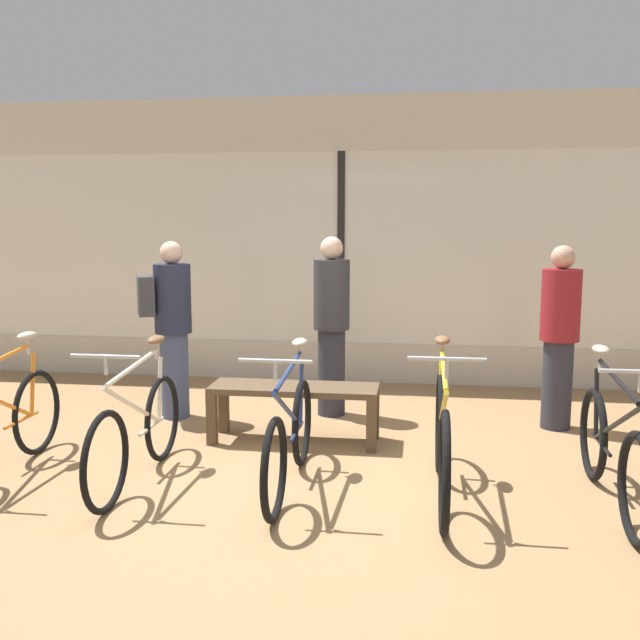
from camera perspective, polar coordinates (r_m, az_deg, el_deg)
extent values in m
plane|color=#99754C|center=(5.19, -2.47, -12.90)|extent=(24.00, 24.00, 0.00)
cube|color=beige|center=(8.24, 1.67, -3.33)|extent=(12.00, 0.08, 0.45)
cube|color=silver|center=(8.08, 1.71, 5.75)|extent=(12.00, 0.04, 2.15)
cube|color=beige|center=(8.14, 1.75, 15.46)|extent=(12.00, 0.08, 0.60)
cube|color=black|center=(8.05, 1.69, 5.74)|extent=(0.08, 0.02, 2.15)
torus|color=black|center=(6.13, -21.70, -6.87)|extent=(0.05, 0.67, 0.67)
cylinder|color=orange|center=(6.04, -22.01, -4.76)|extent=(0.03, 0.11, 0.49)
cylinder|color=orange|center=(5.94, -22.78, -7.39)|extent=(0.03, 0.45, 0.03)
cylinder|color=#B2B2B7|center=(5.94, -22.36, -1.92)|extent=(0.02, 0.02, 0.14)
ellipsoid|color=#B2A893|center=(5.93, -22.40, -1.16)|extent=(0.11, 0.22, 0.06)
torus|color=black|center=(5.69, -12.49, -7.67)|extent=(0.04, 0.66, 0.66)
torus|color=black|center=(4.80, -16.77, -10.80)|extent=(0.04, 0.66, 0.66)
cylinder|color=beige|center=(5.14, -14.71, -6.68)|extent=(0.03, 0.94, 0.51)
cylinder|color=beige|center=(5.60, -12.71, -5.41)|extent=(0.03, 0.11, 0.49)
cylinder|color=beige|center=(5.11, -14.69, -3.61)|extent=(0.03, 0.87, 0.10)
cylinder|color=beige|center=(5.49, -13.33, -8.29)|extent=(0.03, 0.45, 0.03)
cylinder|color=#B2B2B7|center=(5.50, -12.96, -2.36)|extent=(0.02, 0.02, 0.14)
ellipsoid|color=brown|center=(5.48, -12.99, -1.54)|extent=(0.11, 0.22, 0.06)
cylinder|color=#B2B2B7|center=(4.70, -16.77, -3.52)|extent=(0.02, 0.02, 0.12)
cylinder|color=#ADADB2|center=(4.69, -16.80, -2.80)|extent=(0.46, 0.02, 0.02)
torus|color=black|center=(5.46, -1.46, -8.19)|extent=(0.05, 0.65, 0.65)
torus|color=black|center=(4.50, -3.68, -11.84)|extent=(0.05, 0.65, 0.65)
cylinder|color=navy|center=(4.87, -2.56, -7.29)|extent=(0.03, 0.97, 0.51)
cylinder|color=navy|center=(5.36, -1.54, -5.84)|extent=(0.03, 0.11, 0.49)
cylinder|color=navy|center=(4.83, -2.51, -4.05)|extent=(0.03, 0.90, 0.10)
cylinder|color=navy|center=(5.24, -1.88, -8.89)|extent=(0.03, 0.47, 0.03)
cylinder|color=#B2B2B7|center=(5.25, -1.62, -2.66)|extent=(0.02, 0.02, 0.14)
ellipsoid|color=#B2A893|center=(5.24, -1.63, -1.81)|extent=(0.11, 0.22, 0.06)
cylinder|color=#B2B2B7|center=(4.38, -3.59, -4.05)|extent=(0.02, 0.02, 0.12)
cylinder|color=#ADADB2|center=(4.37, -3.60, -3.29)|extent=(0.46, 0.02, 0.02)
torus|color=black|center=(5.37, 9.57, -8.08)|extent=(0.05, 0.74, 0.74)
torus|color=black|center=(4.38, 9.92, -11.87)|extent=(0.05, 0.74, 0.74)
cylinder|color=gold|center=(4.77, 9.81, -7.18)|extent=(0.03, 0.97, 0.51)
cylinder|color=gold|center=(5.27, 9.64, -5.70)|extent=(0.03, 0.11, 0.49)
cylinder|color=gold|center=(4.73, 9.88, -3.87)|extent=(0.03, 0.90, 0.10)
cylinder|color=gold|center=(5.14, 9.64, -8.81)|extent=(0.03, 0.47, 0.03)
cylinder|color=#B2B2B7|center=(5.16, 9.74, -2.46)|extent=(0.02, 0.02, 0.14)
ellipsoid|color=brown|center=(5.15, 9.76, -1.59)|extent=(0.11, 0.22, 0.06)
cylinder|color=#B2B2B7|center=(4.27, 10.09, -3.87)|extent=(0.02, 0.02, 0.12)
cylinder|color=#ADADB2|center=(4.26, 10.11, -3.08)|extent=(0.46, 0.02, 0.02)
torus|color=black|center=(5.52, 21.01, -8.51)|extent=(0.05, 0.66, 0.66)
torus|color=black|center=(4.55, 24.01, -12.22)|extent=(0.05, 0.66, 0.66)
cylinder|color=black|center=(4.93, 22.62, -7.68)|extent=(0.03, 0.99, 0.51)
cylinder|color=black|center=(5.42, 21.24, -6.19)|extent=(0.03, 0.11, 0.49)
cylinder|color=black|center=(4.89, 22.71, -4.48)|extent=(0.03, 0.91, 0.10)
cylinder|color=black|center=(5.30, 21.59, -9.23)|extent=(0.03, 0.48, 0.03)
cylinder|color=#B2B2B7|center=(5.32, 21.51, -3.06)|extent=(0.02, 0.02, 0.14)
ellipsoid|color=#B2A893|center=(5.30, 21.55, -2.21)|extent=(0.11, 0.22, 0.06)
cylinder|color=#B2B2B7|center=(4.44, 24.25, -4.54)|extent=(0.02, 0.02, 0.12)
cube|color=brown|center=(5.97, -2.08, -5.50)|extent=(1.40, 0.44, 0.05)
cube|color=brown|center=(6.01, -8.64, -7.86)|extent=(0.08, 0.08, 0.43)
cube|color=brown|center=(5.78, 4.14, -8.43)|extent=(0.08, 0.08, 0.43)
cube|color=brown|center=(6.34, -7.71, -6.98)|extent=(0.08, 0.08, 0.43)
cube|color=brown|center=(6.13, 4.37, -7.48)|extent=(0.08, 0.08, 0.43)
cylinder|color=#424C6B|center=(6.84, -11.54, -4.33)|extent=(0.35, 0.35, 0.81)
cylinder|color=#23283D|center=(6.73, -11.72, 1.69)|extent=(0.46, 0.46, 0.64)
sphere|color=beige|center=(6.69, -11.82, 5.30)|extent=(0.21, 0.21, 0.21)
cube|color=#38383D|center=(6.70, -13.76, 1.88)|extent=(0.23, 0.28, 0.36)
cylinder|color=#2D2D38|center=(6.70, 18.43, -4.91)|extent=(0.27, 0.27, 0.80)
cylinder|color=maroon|center=(6.58, 18.71, 1.15)|extent=(0.36, 0.36, 0.63)
sphere|color=tan|center=(6.55, 18.87, 4.78)|extent=(0.21, 0.21, 0.21)
cylinder|color=#2D2D38|center=(6.79, 0.92, -4.18)|extent=(0.28, 0.28, 0.83)
cylinder|color=#333338|center=(6.67, 0.93, 2.05)|extent=(0.36, 0.36, 0.65)
sphere|color=beige|center=(6.64, 0.94, 5.78)|extent=(0.21, 0.21, 0.21)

